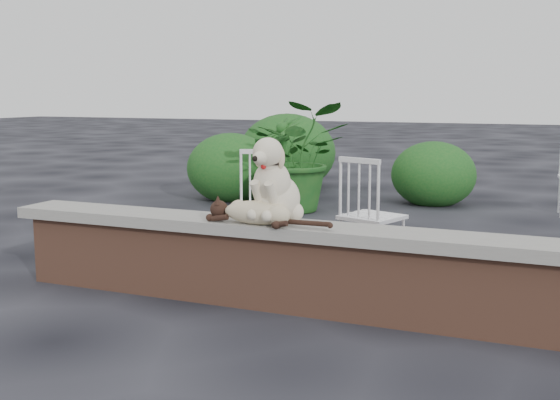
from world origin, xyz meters
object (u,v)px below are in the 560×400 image
at_px(potted_plant_b, 283,158).
at_px(chair_c, 372,215).
at_px(cat, 257,211).
at_px(chair_a, 260,205).
at_px(potted_plant_a, 299,156).
at_px(dog, 277,179).

bearing_deg(potted_plant_b, chair_c, -56.97).
height_order(cat, potted_plant_b, potted_plant_b).
distance_m(chair_c, potted_plant_b, 3.99).
xyz_separation_m(chair_c, chair_a, (-1.04, 0.10, 0.00)).
relative_size(cat, potted_plant_a, 0.78).
xyz_separation_m(dog, potted_plant_b, (-1.82, 4.46, -0.31)).
height_order(chair_a, potted_plant_a, potted_plant_a).
xyz_separation_m(chair_a, potted_plant_a, (-0.57, 2.41, 0.20)).
distance_m(cat, potted_plant_a, 3.95).
distance_m(dog, cat, 0.26).
bearing_deg(cat, chair_a, 121.90).
bearing_deg(potted_plant_a, dog, -70.75).
xyz_separation_m(potted_plant_a, potted_plant_b, (-0.56, 0.84, -0.11)).
relative_size(cat, chair_c, 1.12).
xyz_separation_m(dog, potted_plant_a, (-1.26, 3.62, -0.20)).
xyz_separation_m(chair_c, potted_plant_b, (-2.18, 3.35, 0.09)).
relative_size(dog, chair_a, 0.62).
relative_size(dog, potted_plant_a, 0.43).
bearing_deg(potted_plant_b, cat, -69.29).
bearing_deg(dog, potted_plant_b, 120.07).
bearing_deg(dog, potted_plant_a, 117.09).
bearing_deg(chair_c, dog, 91.40).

